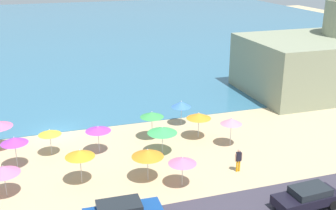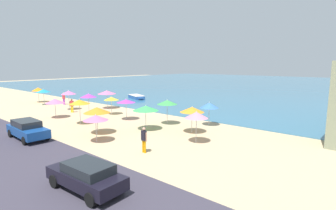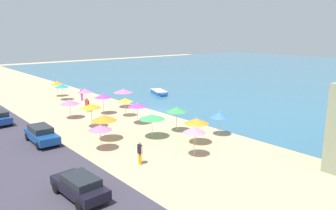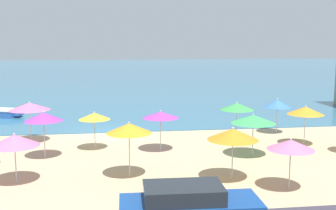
{
  "view_description": "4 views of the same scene",
  "coord_description": "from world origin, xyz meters",
  "px_view_note": "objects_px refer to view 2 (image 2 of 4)",
  "views": [
    {
      "loc": [
        -1.15,
        -35.95,
        15.03
      ],
      "look_at": [
        10.58,
        -0.01,
        1.5
      ],
      "focal_mm": 45.0,
      "sensor_mm": 36.0,
      "label": 1
    },
    {
      "loc": [
        24.78,
        -23.43,
        6.04
      ],
      "look_at": [
        4.26,
        0.46,
        1.09
      ],
      "focal_mm": 28.0,
      "sensor_mm": 36.0,
      "label": 2
    },
    {
      "loc": [
        31.0,
        -24.48,
        9.54
      ],
      "look_at": [
        1.13,
        0.74,
        0.92
      ],
      "focal_mm": 35.0,
      "sensor_mm": 36.0,
      "label": 3
    },
    {
      "loc": [
        0.39,
        -28.06,
        6.16
      ],
      "look_at": [
        4.48,
        1.95,
        1.53
      ],
      "focal_mm": 45.0,
      "sensor_mm": 36.0,
      "label": 4
    }
  ],
  "objects_px": {
    "beach_umbrella_7": "(55,101)",
    "parked_car_2": "(86,175)",
    "beach_umbrella_6": "(209,105)",
    "beach_umbrella_14": "(79,102)",
    "beach_umbrella_10": "(107,92)",
    "beach_umbrella_11": "(167,102)",
    "beach_umbrella_9": "(192,110)",
    "bather_0": "(144,138)",
    "beach_umbrella_13": "(88,96)",
    "beach_umbrella_0": "(111,99)",
    "beach_umbrella_12": "(38,89)",
    "beach_umbrella_5": "(196,115)",
    "beach_umbrella_8": "(69,93)",
    "beach_umbrella_2": "(97,110)",
    "beach_umbrella_4": "(126,101)",
    "skiff_nearshore": "(137,97)",
    "parked_car_1": "(27,129)",
    "bather_2": "(72,105)",
    "beach_umbrella_15": "(146,108)",
    "beach_umbrella_3": "(96,118)",
    "bather_1": "(64,98)",
    "beach_umbrella_1": "(43,91)"
  },
  "relations": [
    {
      "from": "beach_umbrella_8",
      "to": "bather_0",
      "type": "distance_m",
      "value": 20.57
    },
    {
      "from": "beach_umbrella_2",
      "to": "beach_umbrella_12",
      "type": "height_order",
      "value": "beach_umbrella_2"
    },
    {
      "from": "beach_umbrella_10",
      "to": "beach_umbrella_13",
      "type": "xyz_separation_m",
      "value": [
        1.38,
        -3.71,
        -0.0
      ]
    },
    {
      "from": "beach_umbrella_10",
      "to": "beach_umbrella_11",
      "type": "bearing_deg",
      "value": -8.33
    },
    {
      "from": "beach_umbrella_6",
      "to": "beach_umbrella_14",
      "type": "xyz_separation_m",
      "value": [
        -10.2,
        -7.95,
        0.26
      ]
    },
    {
      "from": "beach_umbrella_13",
      "to": "beach_umbrella_12",
      "type": "bearing_deg",
      "value": 179.02
    },
    {
      "from": "beach_umbrella_4",
      "to": "bather_1",
      "type": "distance_m",
      "value": 15.54
    },
    {
      "from": "beach_umbrella_7",
      "to": "parked_car_1",
      "type": "distance_m",
      "value": 8.7
    },
    {
      "from": "beach_umbrella_6",
      "to": "beach_umbrella_13",
      "type": "relative_size",
      "value": 0.93
    },
    {
      "from": "beach_umbrella_13",
      "to": "beach_umbrella_0",
      "type": "bearing_deg",
      "value": 29.52
    },
    {
      "from": "beach_umbrella_7",
      "to": "beach_umbrella_10",
      "type": "bearing_deg",
      "value": 95.53
    },
    {
      "from": "beach_umbrella_11",
      "to": "bather_0",
      "type": "distance_m",
      "value": 8.79
    },
    {
      "from": "skiff_nearshore",
      "to": "beach_umbrella_0",
      "type": "bearing_deg",
      "value": -54.49
    },
    {
      "from": "beach_umbrella_2",
      "to": "bather_1",
      "type": "relative_size",
      "value": 1.34
    },
    {
      "from": "beach_umbrella_11",
      "to": "bather_2",
      "type": "height_order",
      "value": "beach_umbrella_11"
    },
    {
      "from": "beach_umbrella_7",
      "to": "beach_umbrella_2",
      "type": "bearing_deg",
      "value": -5.51
    },
    {
      "from": "bather_2",
      "to": "parked_car_1",
      "type": "bearing_deg",
      "value": -45.93
    },
    {
      "from": "beach_umbrella_9",
      "to": "beach_umbrella_5",
      "type": "bearing_deg",
      "value": -48.26
    },
    {
      "from": "beach_umbrella_9",
      "to": "bather_0",
      "type": "xyz_separation_m",
      "value": [
        0.56,
        -6.41,
        -1.09
      ]
    },
    {
      "from": "beach_umbrella_10",
      "to": "beach_umbrella_7",
      "type": "bearing_deg",
      "value": -84.47
    },
    {
      "from": "beach_umbrella_9",
      "to": "beach_umbrella_13",
      "type": "height_order",
      "value": "beach_umbrella_13"
    },
    {
      "from": "beach_umbrella_2",
      "to": "beach_umbrella_14",
      "type": "relative_size",
      "value": 0.94
    },
    {
      "from": "beach_umbrella_8",
      "to": "beach_umbrella_12",
      "type": "height_order",
      "value": "beach_umbrella_8"
    },
    {
      "from": "beach_umbrella_5",
      "to": "beach_umbrella_9",
      "type": "distance_m",
      "value": 2.97
    },
    {
      "from": "beach_umbrella_6",
      "to": "beach_umbrella_9",
      "type": "relative_size",
      "value": 0.98
    },
    {
      "from": "beach_umbrella_13",
      "to": "bather_1",
      "type": "xyz_separation_m",
      "value": [
        -9.23,
        1.65,
        -1.22
      ]
    },
    {
      "from": "beach_umbrella_8",
      "to": "bather_1",
      "type": "relative_size",
      "value": 1.45
    },
    {
      "from": "beach_umbrella_5",
      "to": "beach_umbrella_11",
      "type": "bearing_deg",
      "value": 150.27
    },
    {
      "from": "bather_0",
      "to": "parked_car_1",
      "type": "relative_size",
      "value": 0.39
    },
    {
      "from": "beach_umbrella_5",
      "to": "beach_umbrella_12",
      "type": "distance_m",
      "value": 31.41
    },
    {
      "from": "beach_umbrella_6",
      "to": "beach_umbrella_14",
      "type": "bearing_deg",
      "value": -142.08
    },
    {
      "from": "beach_umbrella_2",
      "to": "beach_umbrella_8",
      "type": "height_order",
      "value": "beach_umbrella_8"
    },
    {
      "from": "beach_umbrella_1",
      "to": "beach_umbrella_9",
      "type": "relative_size",
      "value": 1.01
    },
    {
      "from": "beach_umbrella_2",
      "to": "beach_umbrella_3",
      "type": "xyz_separation_m",
      "value": [
        2.02,
        -1.5,
        -0.16
      ]
    },
    {
      "from": "beach_umbrella_2",
      "to": "beach_umbrella_5",
      "type": "xyz_separation_m",
      "value": [
        8.04,
        3.38,
        0.09
      ]
    },
    {
      "from": "beach_umbrella_3",
      "to": "skiff_nearshore",
      "type": "relative_size",
      "value": 0.5
    },
    {
      "from": "bather_2",
      "to": "parked_car_1",
      "type": "xyz_separation_m",
      "value": [
        8.23,
        -8.5,
        -0.13
      ]
    },
    {
      "from": "bather_0",
      "to": "beach_umbrella_2",
      "type": "bearing_deg",
      "value": 172.98
    },
    {
      "from": "beach_umbrella_5",
      "to": "beach_umbrella_15",
      "type": "xyz_separation_m",
      "value": [
        -5.83,
        0.32,
        -0.16
      ]
    },
    {
      "from": "beach_umbrella_4",
      "to": "beach_umbrella_10",
      "type": "distance_m",
      "value": 8.22
    },
    {
      "from": "beach_umbrella_15",
      "to": "beach_umbrella_12",
      "type": "bearing_deg",
      "value": 176.98
    },
    {
      "from": "beach_umbrella_5",
      "to": "skiff_nearshore",
      "type": "bearing_deg",
      "value": 147.19
    },
    {
      "from": "beach_umbrella_12",
      "to": "parked_car_2",
      "type": "bearing_deg",
      "value": -19.86
    },
    {
      "from": "beach_umbrella_8",
      "to": "beach_umbrella_14",
      "type": "distance_m",
      "value": 9.39
    },
    {
      "from": "beach_umbrella_10",
      "to": "beach_umbrella_12",
      "type": "xyz_separation_m",
      "value": [
        -13.16,
        -3.46,
        -0.16
      ]
    },
    {
      "from": "beach_umbrella_10",
      "to": "bather_2",
      "type": "distance_m",
      "value": 4.93
    },
    {
      "from": "beach_umbrella_3",
      "to": "beach_umbrella_12",
      "type": "xyz_separation_m",
      "value": [
        -25.34,
        6.55,
        0.14
      ]
    },
    {
      "from": "beach_umbrella_7",
      "to": "parked_car_2",
      "type": "height_order",
      "value": "beach_umbrella_7"
    },
    {
      "from": "beach_umbrella_13",
      "to": "beach_umbrella_6",
      "type": "bearing_deg",
      "value": 16.09
    },
    {
      "from": "beach_umbrella_3",
      "to": "beach_umbrella_5",
      "type": "relative_size",
      "value": 0.88
    }
  ]
}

